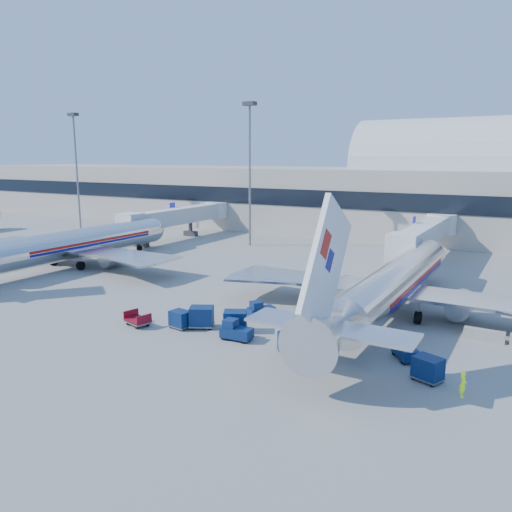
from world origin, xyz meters
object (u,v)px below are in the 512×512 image
Objects in this scene: tug_left at (260,310)px; cart_train_c at (180,319)px; jetbridge_mid at (183,216)px; cart_solo_far at (428,368)px; tug_lead at (236,331)px; cart_open_red at (138,321)px; mast_far_west at (76,154)px; barrier_near at (484,335)px; cart_solo_near at (292,341)px; mast_west at (250,153)px; cart_train_b at (202,317)px; cart_train_a at (235,321)px; ramp_worker at (463,384)px; airliner_main at (392,285)px; airliner_mid at (72,244)px; tug_right at (405,349)px; jetbridge_near at (427,233)px.

tug_left reaches higher than cart_train_c.
jetbridge_mid is 12.74× the size of cart_solo_far.
tug_left is at bearing 95.67° from tug_lead.
mast_far_west is at bearing 157.76° from cart_open_red.
barrier_near is 1.43× the size of cart_solo_near.
mast_west is at bearing 121.72° from cart_open_red.
cart_train_b is at bearing -171.83° from cart_solo_near.
cart_train_c is (-1.48, -1.02, -0.17)m from cart_train_b.
cart_solo_far is (9.65, 0.07, -0.00)m from cart_solo_near.
tug_lead is 1.91m from cart_train_a.
tug_left reaches higher than cart_open_red.
cart_train_b is at bearing 72.12° from ramp_worker.
barrier_near is 1.17× the size of tug_lead.
airliner_main is at bearing -40.36° from mast_west.
mast_far_west is at bearing 173.34° from cart_solo_far.
cart_train_c is (-22.45, -9.64, 0.35)m from barrier_near.
airliner_mid is 46.48m from tug_right.
jetbridge_mid reaches higher than barrier_near.
cart_solo_far is (15.65, -5.83, 0.15)m from tug_left.
cart_open_red is at bearing 166.20° from tug_left.
jetbridge_near is 10.84× the size of cart_train_b.
mast_west is 42.68m from cart_train_b.
jetbridge_near reaches higher than cart_solo_near.
ramp_worker is (11.92, -1.16, -0.03)m from cart_solo_near.
airliner_main is 14.40× the size of tug_right.
cart_train_c is (-4.45, -5.81, 0.10)m from tug_left.
tug_left is (-7.61, -32.64, -3.23)m from jetbridge_near.
mast_far_west is 10.77× the size of cart_solo_near.
cart_solo_far is at bearing -0.22° from tug_right.
airliner_main is 19.00m from cart_train_c.
cart_train_b is 1.17× the size of cart_solo_far.
tug_right is 3.63m from cart_solo_far.
tug_left is at bearing 30.75° from cart_train_b.
mast_west is 53.70m from cart_solo_far.
tug_right is at bearing 25.63° from cart_open_red.
mast_west reaches higher than ramp_worker.
tug_right is (5.90, -35.55, -3.23)m from jetbridge_near.
barrier_near is 1.23× the size of cart_train_a.
cart_train_a is 15.76m from cart_solo_far.
airliner_mid is 14.29× the size of tug_left.
jetbridge_near is 1.00× the size of jetbridge_mid.
ramp_worker is (52.32, -39.70, -3.11)m from jetbridge_mid.
cart_solo_near is (-12.00, -9.73, 0.40)m from barrier_near.
cart_open_red is at bearing -29.24° from airliner_mid.
cart_solo_near is at bearing -159.79° from cart_solo_far.
mast_west reaches higher than tug_lead.
jetbridge_mid is 14.82× the size of cart_train_c.
jetbridge_near reaches higher than cart_solo_far.
barrier_near is 1.22× the size of cart_open_red.
cart_solo_near is at bearing 19.50° from cart_open_red.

